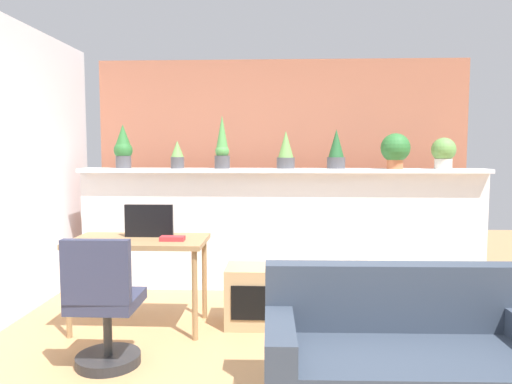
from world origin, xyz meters
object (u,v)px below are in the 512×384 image
Objects in this scene: potted_plant_2 at (222,146)px; side_cube_shelf at (250,296)px; potted_plant_3 at (286,151)px; office_chair at (104,312)px; potted_plant_4 at (336,150)px; book_on_desk at (172,239)px; potted_plant_5 at (395,149)px; potted_plant_0 at (123,147)px; potted_plant_1 at (177,155)px; tv_monitor at (149,221)px; potted_plant_6 at (444,152)px; desk at (139,249)px; couch at (405,365)px.

side_cube_shelf is at bearing -71.09° from potted_plant_2.
office_chair is at bearing -123.08° from potted_plant_3.
book_on_desk is (-1.45, -1.24, -0.71)m from potted_plant_4.
potted_plant_3 reaches higher than potted_plant_5.
potted_plant_0 is 0.60m from potted_plant_1.
tv_monitor is at bearing -137.44° from potted_plant_3.
potted_plant_4 is 2.83m from office_chair.
potted_plant_6 is 0.29× the size of desk.
potted_plant_2 is 2.96m from couch.
potted_plant_5 is (2.81, -0.07, -0.02)m from potted_plant_0.
office_chair is at bearing -91.84° from desk.
office_chair is (-1.76, -1.93, -1.09)m from potted_plant_4.
potted_plant_4 is at bearing 51.72° from side_cube_shelf.
potted_plant_1 is 0.71× the size of tv_monitor.
potted_plant_4 is 2.08× the size of book_on_desk.
potted_plant_4 is 0.59m from potted_plant_5.
potted_plant_0 is 1.18× the size of potted_plant_3.
office_chair is 0.85m from book_on_desk.
office_chair is at bearing -93.85° from potted_plant_1.
potted_plant_4 is 1.08m from potted_plant_6.
office_chair is at bearing -114.88° from book_on_desk.
desk is (0.49, -1.16, -0.84)m from potted_plant_0.
potted_plant_4 is 2.70m from couch.
office_chair is (-0.09, -0.85, -0.50)m from tv_monitor.
potted_plant_6 is (3.30, -0.05, -0.05)m from potted_plant_0.
tv_monitor is at bearing -155.87° from potted_plant_5.
potted_plant_5 reaches higher than side_cube_shelf.
office_chair is (-2.35, -1.86, -1.09)m from potted_plant_5.
potted_plant_3 is at bearing 2.39° from potted_plant_1.
book_on_desk is at bearing 65.12° from office_chair.
couch is (0.63, -2.41, -1.18)m from potted_plant_3.
desk is (-2.81, -1.11, -0.79)m from potted_plant_6.
side_cube_shelf is (-0.83, -1.06, -1.22)m from potted_plant_4.
desk is 2.28m from couch.
potted_plant_3 is 1.11m from potted_plant_5.
potted_plant_1 reaches higher than couch.
potted_plant_1 is at bearing 179.95° from potted_plant_5.
potted_plant_6 is 3.13m from desk.
potted_plant_2 is at bearing -175.75° from potted_plant_3.
potted_plant_4 reaches higher than office_chair.
potted_plant_6 reaches higher than tv_monitor.
potted_plant_2 is 2.25m from potted_plant_6.
potted_plant_2 is 2.80× the size of book_on_desk.
potted_plant_5 is at bearing -0.00° from potted_plant_2.
tv_monitor is at bearing -63.05° from potted_plant_0.
potted_plant_4 reaches higher than potted_plant_1.
office_chair is (-0.02, -0.77, -0.28)m from desk.
tv_monitor is 1.06m from side_cube_shelf.
desk is at bearing 88.16° from office_chair.
office_chair is 1.28m from side_cube_shelf.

